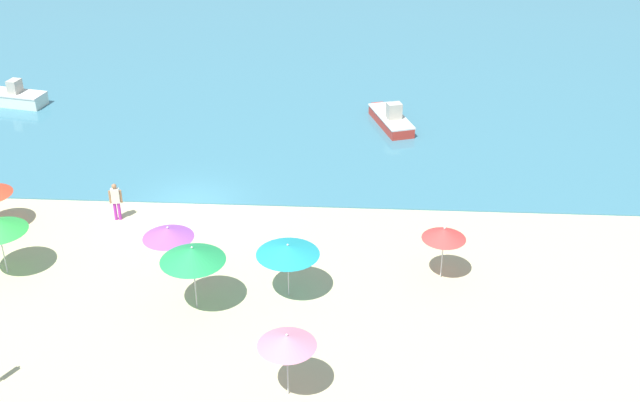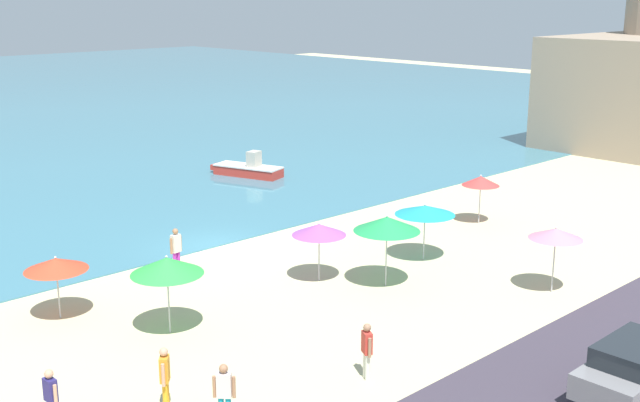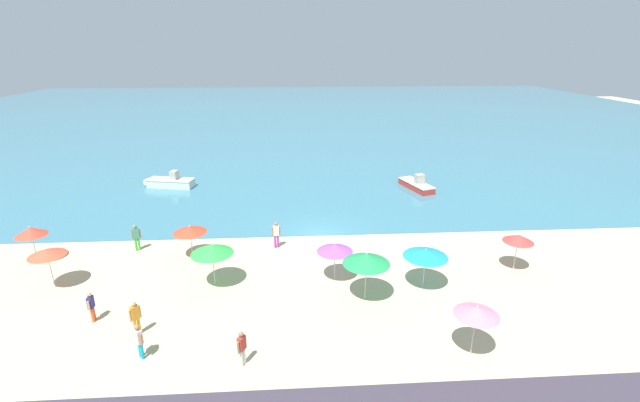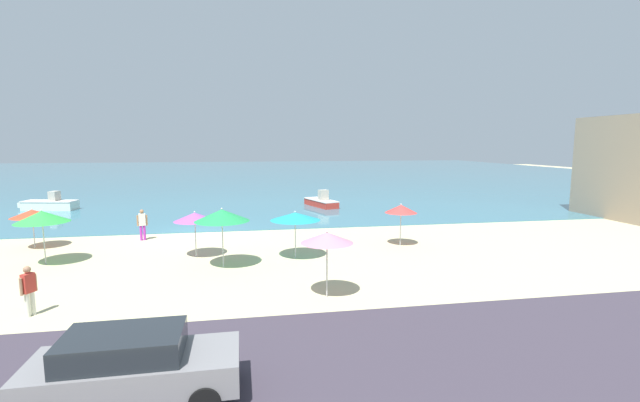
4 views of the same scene
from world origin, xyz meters
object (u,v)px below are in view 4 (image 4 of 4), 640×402
object	(u,v)px
beach_umbrella_1	(195,217)
beach_umbrella_9	(32,213)
beach_umbrella_8	(42,217)
bather_2	(29,288)
parked_car_1	(133,366)
beach_umbrella_6	(401,209)
beach_umbrella_0	(222,215)
beach_umbrella_7	(295,216)
skiff_offshore	(50,204)
bather_1	(142,223)
beach_umbrella_5	(327,238)
skiff_nearshore	(321,202)

from	to	relation	value
beach_umbrella_1	beach_umbrella_9	xyz separation A→B (m)	(-8.60, 3.29, -0.11)
beach_umbrella_8	bather_2	bearing A→B (deg)	-70.95
parked_car_1	beach_umbrella_6	bearing A→B (deg)	49.91
beach_umbrella_0	beach_umbrella_8	distance (m)	8.24
beach_umbrella_7	skiff_offshore	size ratio (longest dim) A/B	0.51
beach_umbrella_1	parked_car_1	xyz separation A→B (m)	(0.03, -12.14, -1.11)
bather_1	skiff_offshore	bearing A→B (deg)	127.78
beach_umbrella_5	beach_umbrella_6	xyz separation A→B (m)	(5.42, 7.05, -0.16)
beach_umbrella_7	bather_2	bearing A→B (deg)	-148.95
beach_umbrella_9	skiff_nearshore	distance (m)	21.47
beach_umbrella_6	bather_1	bearing A→B (deg)	164.91
parked_car_1	beach_umbrella_5	bearing A→B (deg)	46.96
beach_umbrella_1	beach_umbrella_7	world-z (taller)	beach_umbrella_7
parked_car_1	beach_umbrella_9	bearing A→B (deg)	119.21
beach_umbrella_6	skiff_offshore	distance (m)	29.65
beach_umbrella_1	beach_umbrella_7	size ratio (longest dim) A/B	0.94
beach_umbrella_5	beach_umbrella_8	bearing A→B (deg)	151.85
bather_1	bather_2	world-z (taller)	bather_1
beach_umbrella_1	skiff_nearshore	xyz separation A→B (m)	(8.98, 15.52, -1.54)
beach_umbrella_0	beach_umbrella_6	bearing A→B (deg)	15.41
bather_1	skiff_nearshore	world-z (taller)	bather_1
beach_umbrella_6	beach_umbrella_7	size ratio (longest dim) A/B	0.96
beach_umbrella_6	beach_umbrella_8	distance (m)	17.31
beach_umbrella_6	skiff_nearshore	bearing A→B (deg)	96.37
beach_umbrella_1	beach_umbrella_5	world-z (taller)	beach_umbrella_5
beach_umbrella_9	bather_1	size ratio (longest dim) A/B	1.19
parked_car_1	skiff_nearshore	xyz separation A→B (m)	(8.96, 27.67, -0.42)
beach_umbrella_5	bather_1	distance (m)	13.91
bather_2	skiff_nearshore	size ratio (longest dim) A/B	0.36
beach_umbrella_6	beach_umbrella_9	xyz separation A→B (m)	(-19.26, 2.79, -0.15)
beach_umbrella_1	bather_2	xyz separation A→B (m)	(-4.42, -6.59, -1.06)
bather_1	beach_umbrella_6	bearing A→B (deg)	-15.09
bather_1	beach_umbrella_0	bearing A→B (deg)	-52.95
beach_umbrella_9	bather_2	xyz separation A→B (m)	(4.18, -9.88, -0.95)
bather_2	beach_umbrella_0	bearing A→B (deg)	37.91
skiff_nearshore	skiff_offshore	bearing A→B (deg)	175.09
bather_2	skiff_offshore	xyz separation A→B (m)	(-9.18, 24.06, -0.42)
beach_umbrella_1	beach_umbrella_8	xyz separation A→B (m)	(-6.63, -0.20, 0.24)
skiff_offshore	beach_umbrella_0	bearing A→B (deg)	-52.46
beach_umbrella_1	beach_umbrella_8	size ratio (longest dim) A/B	0.88
beach_umbrella_8	skiff_offshore	size ratio (longest dim) A/B	0.54
skiff_nearshore	beach_umbrella_9	bearing A→B (deg)	-145.17
beach_umbrella_0	beach_umbrella_5	bearing A→B (deg)	-49.42
bather_2	skiff_nearshore	xyz separation A→B (m)	(13.41, 22.12, -0.48)
beach_umbrella_5	beach_umbrella_8	distance (m)	13.47
bather_2	beach_umbrella_1	bearing A→B (deg)	56.15
beach_umbrella_1	beach_umbrella_5	size ratio (longest dim) A/B	0.93
beach_umbrella_5	beach_umbrella_9	world-z (taller)	beach_umbrella_5
beach_umbrella_6	skiff_nearshore	xyz separation A→B (m)	(-1.68, 15.03, -1.58)
beach_umbrella_9	parked_car_1	xyz separation A→B (m)	(8.63, -15.43, -1.00)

